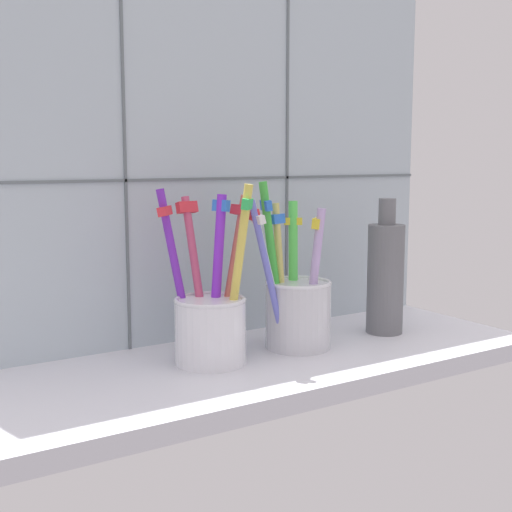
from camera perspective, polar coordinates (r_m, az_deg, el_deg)
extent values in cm
cube|color=silver|center=(74.84, 0.58, -9.16)|extent=(64.00, 22.00, 2.00)
cube|color=#B2C1CC|center=(81.75, -4.04, 7.60)|extent=(64.00, 2.00, 45.00)
cube|color=slate|center=(76.19, -10.76, 7.44)|extent=(0.30, 0.20, 45.00)
cube|color=slate|center=(86.45, 2.59, 7.64)|extent=(0.30, 0.20, 45.00)
cube|color=slate|center=(80.82, -3.65, 6.39)|extent=(64.00, 0.20, 0.30)
cylinder|color=white|center=(72.02, -3.79, -6.27)|extent=(7.36, 7.36, 6.71)
torus|color=silver|center=(71.25, -3.82, -3.65)|extent=(7.50, 7.50, 0.50)
cylinder|color=#C84A70|center=(73.25, -4.93, -1.72)|extent=(1.17, 5.28, 16.91)
cube|color=#E5333F|center=(73.92, -5.73, 4.03)|extent=(2.30, 1.24, 1.35)
cylinder|color=purple|center=(72.36, -6.56, -1.48)|extent=(3.69, 3.41, 17.82)
cube|color=#E5333F|center=(71.88, -7.55, 3.70)|extent=(2.39, 2.50, 1.09)
cylinder|color=#C25B4D|center=(72.94, -2.09, -1.66)|extent=(4.65, 1.57, 17.05)
cube|color=#E5333F|center=(73.09, -1.22, 3.83)|extent=(1.56, 2.72, 1.20)
cylinder|color=#8229DC|center=(72.51, -3.23, -1.66)|extent=(2.90, 1.81, 17.16)
cube|color=blue|center=(72.13, -2.90, 4.18)|extent=(1.35, 2.11, 1.25)
cylinder|color=#DFC850|center=(70.55, -1.47, -1.45)|extent=(3.00, 3.12, 18.33)
cube|color=green|center=(69.46, -0.74, 4.33)|extent=(1.99, 1.94, 1.17)
cylinder|color=silver|center=(77.80, 3.50, -4.91)|extent=(7.33, 7.33, 7.40)
torus|color=silver|center=(77.05, 3.53, -2.23)|extent=(7.46, 7.46, 0.50)
cylinder|color=#DCC969|center=(77.25, 2.02, -1.50)|extent=(1.58, 2.38, 15.91)
cube|color=blue|center=(76.74, 1.72, 3.08)|extent=(2.32, 1.67, 1.13)
cylinder|color=#686DD5|center=(73.80, 1.08, -1.71)|extent=(4.78, 1.56, 16.61)
cube|color=white|center=(72.42, 0.03, 3.05)|extent=(1.30, 2.58, 1.02)
cylinder|color=#BC9ED9|center=(76.71, 4.66, -1.77)|extent=(2.37, 2.53, 15.47)
cube|color=yellow|center=(75.79, 5.14, 2.70)|extent=(2.10, 1.99, 1.20)
cylinder|color=silver|center=(74.80, 1.12, -1.59)|extent=(4.73, 1.87, 16.58)
cube|color=#E5333F|center=(73.47, -0.01, 3.48)|extent=(1.59, 2.54, 1.28)
cylinder|color=green|center=(76.19, 1.42, -0.71)|extent=(3.47, 1.77, 18.38)
cube|color=blue|center=(75.19, 0.84, 4.21)|extent=(1.37, 2.50, 1.17)
cylinder|color=#57E054|center=(78.71, 3.09, -1.28)|extent=(2.26, 2.84, 16.06)
cube|color=yellow|center=(78.53, 3.09, 2.88)|extent=(2.13, 1.68, 0.91)
cylinder|color=slate|center=(85.09, 10.64, -1.89)|extent=(4.41, 4.41, 13.26)
cylinder|color=slate|center=(84.07, 10.79, 3.63)|extent=(2.06, 2.06, 3.16)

